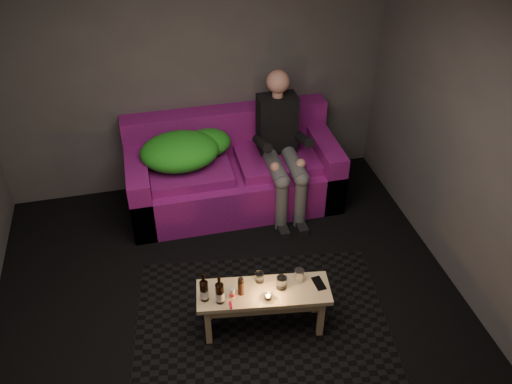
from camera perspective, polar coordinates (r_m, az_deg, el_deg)
floor at (r=4.58m, az=-1.74°, el=-14.84°), size 4.50×4.50×0.00m
room at (r=3.83m, az=-3.63°, el=6.19°), size 4.50×4.50×4.50m
rug at (r=4.67m, az=0.61°, el=-13.44°), size 2.29×1.80×0.01m
sofa at (r=5.71m, az=-2.49°, el=2.06°), size 2.15×0.97×0.93m
green_blanket at (r=5.45m, az=-7.56°, el=4.45°), size 0.95×0.65×0.32m
person at (r=5.43m, az=2.67°, el=5.22°), size 0.39×0.89×1.44m
coffee_table at (r=4.37m, az=0.80°, el=-11.02°), size 1.09×0.48×0.43m
beer_bottle_a at (r=4.20m, az=-5.48°, el=-10.25°), size 0.07×0.07×0.27m
beer_bottle_b at (r=4.17m, az=-3.84°, el=-10.52°), size 0.07×0.07×0.27m
salt_shaker at (r=4.24m, az=-2.52°, el=-10.55°), size 0.05×0.05×0.09m
pepper_mill at (r=4.25m, az=-1.60°, el=-10.03°), size 0.06×0.06×0.13m
tumbler_back at (r=4.35m, az=0.38°, el=-8.96°), size 0.09×0.09×0.09m
tealight at (r=4.24m, az=1.28°, el=-10.94°), size 0.06×0.06×0.04m
tumbler_front at (r=4.30m, az=2.71°, el=-9.51°), size 0.10×0.10×0.11m
steel_cup at (r=4.37m, az=4.55°, el=-8.71°), size 0.09×0.09×0.11m
smartphone at (r=4.39m, az=6.62°, el=-9.52°), size 0.09×0.16×0.01m
red_lighter at (r=4.21m, az=-2.69°, el=-11.79°), size 0.02×0.07×0.01m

